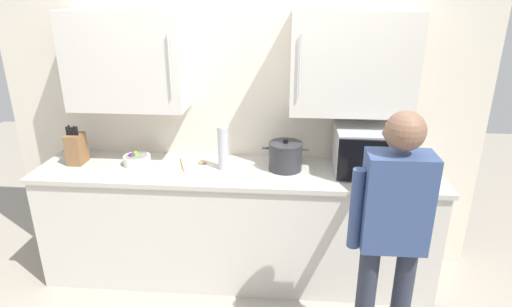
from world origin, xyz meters
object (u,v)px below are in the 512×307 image
(microwave_oven, at_px, (368,151))
(person_figure, at_px, (392,227))
(thermos_flask, at_px, (223,148))
(knife_block, at_px, (76,148))
(fruit_bowl, at_px, (137,159))
(wooden_spoon, at_px, (192,163))
(stock_pot, at_px, (285,156))

(microwave_oven, xyz_separation_m, person_figure, (-0.00, -0.87, -0.11))
(thermos_flask, bearing_deg, knife_block, 179.09)
(fruit_bowl, bearing_deg, wooden_spoon, 3.94)
(thermos_flask, xyz_separation_m, stock_pot, (0.45, 0.03, -0.06))
(thermos_flask, xyz_separation_m, knife_block, (-1.12, 0.02, -0.05))
(thermos_flask, relative_size, stock_pot, 0.95)
(person_figure, bearing_deg, knife_block, 158.34)
(wooden_spoon, xyz_separation_m, stock_pot, (0.70, -0.03, 0.09))
(thermos_flask, bearing_deg, stock_pot, 3.19)
(wooden_spoon, bearing_deg, person_figure, -34.91)
(wooden_spoon, height_order, knife_block, knife_block)
(microwave_oven, height_order, person_figure, person_figure)
(microwave_oven, bearing_deg, fruit_bowl, 179.86)
(thermos_flask, height_order, person_figure, person_figure)
(stock_pot, xyz_separation_m, person_figure, (0.58, -0.87, -0.05))
(microwave_oven, bearing_deg, stock_pot, 179.94)
(fruit_bowl, distance_m, person_figure, 1.91)
(thermos_flask, relative_size, knife_block, 1.06)
(thermos_flask, bearing_deg, fruit_bowl, 177.52)
(thermos_flask, distance_m, wooden_spoon, 0.30)
(person_figure, bearing_deg, stock_pot, 124.00)
(microwave_oven, bearing_deg, knife_block, -179.82)
(thermos_flask, distance_m, stock_pot, 0.46)
(microwave_oven, distance_m, stock_pot, 0.59)
(thermos_flask, distance_m, person_figure, 1.34)
(person_figure, bearing_deg, microwave_oven, 89.93)
(fruit_bowl, distance_m, wooden_spoon, 0.42)
(knife_block, bearing_deg, person_figure, -21.66)
(knife_block, bearing_deg, wooden_spoon, 2.61)
(fruit_bowl, bearing_deg, person_figure, -27.03)
(thermos_flask, height_order, wooden_spoon, thermos_flask)
(wooden_spoon, height_order, stock_pot, stock_pot)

